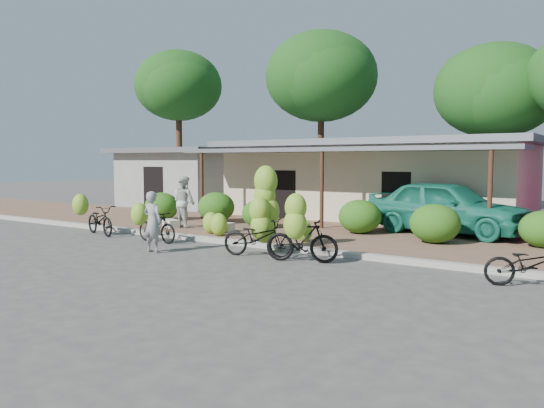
{
  "coord_description": "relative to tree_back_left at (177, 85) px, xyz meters",
  "views": [
    {
      "loc": [
        8.98,
        -10.32,
        2.49
      ],
      "look_at": [
        0.11,
        2.8,
        1.2
      ],
      "focal_mm": 35.0,
      "sensor_mm": 36.0,
      "label": 1
    }
  ],
  "objects": [
    {
      "name": "ground",
      "position": [
        13.69,
        -13.11,
        -7.04
      ],
      "size": [
        100.0,
        100.0,
        0.0
      ],
      "primitive_type": "plane",
      "color": "#484543",
      "rests_on": "ground"
    },
    {
      "name": "sidewalk",
      "position": [
        13.69,
        -8.11,
        -6.98
      ],
      "size": [
        60.0,
        6.0,
        0.12
      ],
      "primitive_type": "cube",
      "color": "#865D48",
      "rests_on": "ground"
    },
    {
      "name": "curb",
      "position": [
        13.69,
        -11.11,
        -6.97
      ],
      "size": [
        60.0,
        0.25,
        0.15
      ],
      "primitive_type": "cube",
      "color": "#A8A399",
      "rests_on": "ground"
    },
    {
      "name": "shop_main",
      "position": [
        13.69,
        -2.18,
        -5.32
      ],
      "size": [
        13.0,
        8.5,
        3.35
      ],
      "color": "beige",
      "rests_on": "ground"
    },
    {
      "name": "shop_grey",
      "position": [
        2.69,
        -2.12,
        -5.42
      ],
      "size": [
        7.0,
        6.0,
        3.15
      ],
      "color": "#9D9D98",
      "rests_on": "ground"
    },
    {
      "name": "tree_back_left",
      "position": [
        0.0,
        0.0,
        0.0
      ],
      "size": [
        5.28,
        5.17,
        9.01
      ],
      "color": "#44291B",
      "rests_on": "ground"
    },
    {
      "name": "tree_far_center",
      "position": [
        8.0,
        3.0,
        0.23
      ],
      "size": [
        6.27,
        6.24,
        9.66
      ],
      "color": "#44291B",
      "rests_on": "ground"
    },
    {
      "name": "tree_center_right",
      "position": [
        17.0,
        3.5,
        -1.14
      ],
      "size": [
        5.62,
        5.53,
        8.01
      ],
      "color": "#44291B",
      "rests_on": "ground"
    },
    {
      "name": "hedge_0",
      "position": [
        7.2,
        -8.42,
        -6.36
      ],
      "size": [
        1.43,
        1.28,
        1.11
      ],
      "primitive_type": "ellipsoid",
      "color": "#295F15",
      "rests_on": "sidewalk"
    },
    {
      "name": "hedge_1",
      "position": [
        9.35,
        -7.61,
        -6.34
      ],
      "size": [
        1.49,
        1.34,
        1.16
      ],
      "primitive_type": "ellipsoid",
      "color": "#295F15",
      "rests_on": "sidewalk"
    },
    {
      "name": "hedge_2",
      "position": [
        11.8,
        -8.18,
        -6.42
      ],
      "size": [
        1.28,
        1.15,
        1.0
      ],
      "primitive_type": "ellipsoid",
      "color": "#295F15",
      "rests_on": "sidewalk"
    },
    {
      "name": "hedge_3",
      "position": [
        15.4,
        -7.54,
        -6.37
      ],
      "size": [
        1.42,
        1.28,
        1.11
      ],
      "primitive_type": "ellipsoid",
      "color": "#295F15",
      "rests_on": "sidewalk"
    },
    {
      "name": "hedge_4",
      "position": [
        18.06,
        -8.21,
        -6.35
      ],
      "size": [
        1.45,
        1.31,
        1.13
      ],
      "primitive_type": "ellipsoid",
      "color": "#295F15",
      "rests_on": "sidewalk"
    },
    {
      "name": "hedge_5",
      "position": [
        20.79,
        -7.35,
        -6.41
      ],
      "size": [
        1.3,
        1.17,
        1.02
      ],
      "primitive_type": "ellipsoid",
      "color": "#295F15",
      "rests_on": "sidewalk"
    },
    {
      "name": "bike_far_left",
      "position": [
        7.92,
        -12.08,
        -6.46
      ],
      "size": [
        2.03,
        1.45,
        1.42
      ],
      "rotation": [
        0.0,
        0.0,
        1.3
      ],
      "color": "black",
      "rests_on": "ground"
    },
    {
      "name": "bike_left",
      "position": [
        10.76,
        -12.24,
        -6.47
      ],
      "size": [
        1.64,
        1.14,
        1.26
      ],
      "rotation": [
        0.0,
        0.0,
        1.53
      ],
      "color": "black",
      "rests_on": "ground"
    },
    {
      "name": "bike_center",
      "position": [
        14.67,
        -12.09,
        -6.13
      ],
      "size": [
        2.02,
        1.37,
        2.37
      ],
      "rotation": [
        0.0,
        0.0,
        1.8
      ],
      "color": "black",
      "rests_on": "ground"
    },
    {
      "name": "bike_right",
      "position": [
        16.09,
        -12.49,
        -6.33
      ],
      "size": [
        1.9,
        1.38,
        1.74
      ],
      "rotation": [
        0.0,
        0.0,
        1.87
      ],
      "color": "black",
      "rests_on": "ground"
    },
    {
      "name": "bike_far_right",
      "position": [
        21.13,
        -12.04,
        -6.58
      ],
      "size": [
        1.84,
        1.18,
        0.91
      ],
      "rotation": [
        0.0,
        0.0,
        1.93
      ],
      "color": "black",
      "rests_on": "ground"
    },
    {
      "name": "loose_banana_a",
      "position": [
        11.39,
        -10.31,
        -6.57
      ],
      "size": [
        0.57,
        0.48,
        0.71
      ],
      "primitive_type": "ellipsoid",
      "color": "#A2C230",
      "rests_on": "sidewalk"
    },
    {
      "name": "loose_banana_b",
      "position": [
        11.96,
        -10.59,
        -6.56
      ],
      "size": [
        0.58,
        0.49,
        0.73
      ],
      "primitive_type": "ellipsoid",
      "color": "#A2C230",
      "rests_on": "sidewalk"
    },
    {
      "name": "loose_banana_c",
      "position": [
        14.79,
        -10.08,
        -6.61
      ],
      "size": [
        0.5,
        0.43,
        0.63
      ],
      "primitive_type": "ellipsoid",
      "color": "#A2C230",
      "rests_on": "sidewalk"
    },
    {
      "name": "sack_near",
      "position": [
        11.32,
        -9.7,
        -6.77
      ],
      "size": [
        0.87,
        0.45,
        0.3
      ],
      "primitive_type": "cube",
      "rotation": [
        0.0,
        0.0,
        0.06
      ],
      "color": "silver",
      "rests_on": "sidewalk"
    },
    {
      "name": "sack_far",
      "position": [
        9.16,
        -9.9,
        -6.78
      ],
      "size": [
        0.84,
        0.65,
        0.28
      ],
      "primitive_type": "cube",
      "rotation": [
        0.0,
        0.0,
        -0.42
      ],
      "color": "silver",
      "rests_on": "sidewalk"
    },
    {
      "name": "vendor",
      "position": [
        11.99,
        -13.42,
        -6.2
      ],
      "size": [
        0.63,
        0.43,
        1.67
      ],
      "primitive_type": "imported",
      "rotation": [
        0.0,
        0.0,
        3.19
      ],
      "color": "gray",
      "rests_on": "ground"
    },
    {
      "name": "bystander",
      "position": [
        9.47,
        -9.53,
        -6.0
      ],
      "size": [
        1.02,
        0.86,
        1.84
      ],
      "primitive_type": "imported",
      "rotation": [
        0.0,
        0.0,
        2.94
      ],
      "color": "silver",
      "rests_on": "sidewalk"
    },
    {
      "name": "teal_van",
      "position": [
        17.79,
        -6.11,
        -6.04
      ],
      "size": [
        5.42,
        2.82,
        1.76
      ],
      "primitive_type": "imported",
      "rotation": [
        0.0,
        0.0,
        1.42
      ],
      "color": "#1A7860",
      "rests_on": "sidewalk"
    }
  ]
}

